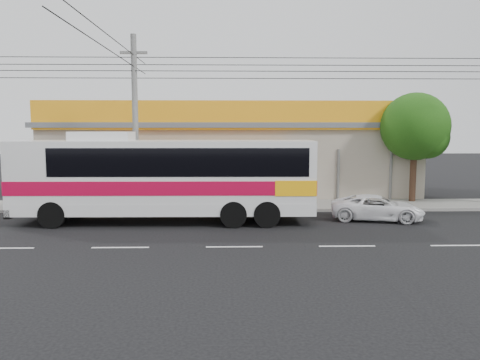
# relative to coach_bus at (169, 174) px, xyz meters

# --- Properties ---
(ground) EXTENTS (120.00, 120.00, 0.00)m
(ground) POSITION_rel_coach_bus_xyz_m (2.81, -2.00, -2.15)
(ground) COLOR black
(ground) RESTS_ON ground
(sidewalk) EXTENTS (30.00, 3.20, 0.15)m
(sidewalk) POSITION_rel_coach_bus_xyz_m (2.81, 4.00, -2.08)
(sidewalk) COLOR slate
(sidewalk) RESTS_ON ground
(lane_markings) EXTENTS (50.00, 0.12, 0.01)m
(lane_markings) POSITION_rel_coach_bus_xyz_m (2.81, -4.50, -2.15)
(lane_markings) COLOR silver
(lane_markings) RESTS_ON ground
(storefront_building) EXTENTS (22.60, 9.20, 5.70)m
(storefront_building) POSITION_rel_coach_bus_xyz_m (2.81, 9.54, 0.15)
(storefront_building) COLOR #A39783
(storefront_building) RESTS_ON ground
(coach_bus) EXTENTS (13.07, 2.91, 4.02)m
(coach_bus) POSITION_rel_coach_bus_xyz_m (0.00, 0.00, 0.00)
(coach_bus) COLOR silver
(coach_bus) RESTS_ON ground
(motorbike_red) EXTENTS (2.00, 1.18, 0.99)m
(motorbike_red) POSITION_rel_coach_bus_xyz_m (-1.15, 2.70, -1.50)
(motorbike_red) COLOR maroon
(motorbike_red) RESTS_ON sidewalk
(motorbike_dark) EXTENTS (1.87, 0.98, 1.08)m
(motorbike_dark) POSITION_rel_coach_bus_xyz_m (-3.78, 4.63, -1.46)
(motorbike_dark) COLOR black
(motorbike_dark) RESTS_ON sidewalk
(white_car) EXTENTS (4.43, 2.75, 1.14)m
(white_car) POSITION_rel_coach_bus_xyz_m (9.37, 0.24, -1.58)
(white_car) COLOR white
(white_car) RESTS_ON ground
(utility_pole) EXTENTS (34.00, 14.00, 8.60)m
(utility_pole) POSITION_rel_coach_bus_xyz_m (-1.88, 2.20, 4.94)
(utility_pole) COLOR #5F5F5D
(utility_pole) RESTS_ON ground
(tree_near) EXTENTS (3.69, 3.69, 6.11)m
(tree_near) POSITION_rel_coach_bus_xyz_m (12.93, 4.80, 1.99)
(tree_near) COLOR #301D13
(tree_near) RESTS_ON ground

